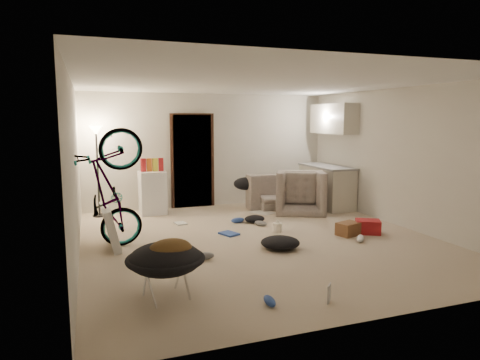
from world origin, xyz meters
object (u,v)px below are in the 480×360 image
object	(u,v)px
mini_fridge	(153,192)
drink_case_b	(368,227)
sofa	(285,193)
floor_lamp	(97,152)
armchair	(299,196)
bicycle	(110,218)
kitchen_counter	(326,187)
saucer_chair	(166,266)
juicer	(277,227)
tv_box	(110,226)
drink_case_a	(349,229)

from	to	relation	value
mini_fridge	drink_case_b	distance (m)	4.31
mini_fridge	sofa	bearing A→B (deg)	-3.49
floor_lamp	armchair	distance (m)	4.24
floor_lamp	bicycle	world-z (taller)	floor_lamp
armchair	kitchen_counter	bearing A→B (deg)	-140.54
floor_lamp	saucer_chair	size ratio (longest dim) A/B	2.11
mini_fridge	juicer	world-z (taller)	mini_fridge
floor_lamp	bicycle	bearing A→B (deg)	-87.63
tv_box	juicer	size ratio (longest dim) A/B	4.20
drink_case_b	saucer_chair	bearing A→B (deg)	-128.48
armchair	sofa	bearing A→B (deg)	-65.93
armchair	juicer	distance (m)	1.87
armchair	saucer_chair	world-z (taller)	armchair
floor_lamp	sofa	xyz separation A→B (m)	(4.03, -0.20, -1.03)
armchair	mini_fridge	world-z (taller)	mini_fridge
mini_fridge	saucer_chair	size ratio (longest dim) A/B	1.03
armchair	bicycle	xyz separation A→B (m)	(-3.93, -1.54, 0.16)
kitchen_counter	juicer	size ratio (longest dim) A/B	6.54
sofa	armchair	distance (m)	0.68
mini_fridge	juicer	distance (m)	2.89
mini_fridge	bicycle	bearing A→B (deg)	-113.91
floor_lamp	mini_fridge	xyz separation A→B (m)	(1.05, -0.10, -0.87)
sofa	mini_fridge	size ratio (longest dim) A/B	2.18
drink_case_a	drink_case_b	distance (m)	0.38
bicycle	mini_fridge	world-z (taller)	bicycle
drink_case_b	kitchen_counter	bearing A→B (deg)	105.85
kitchen_counter	drink_case_a	distance (m)	2.47
floor_lamp	sofa	world-z (taller)	floor_lamp
kitchen_counter	drink_case_a	bearing A→B (deg)	-112.09
kitchen_counter	floor_lamp	bearing A→B (deg)	172.34
sofa	drink_case_a	size ratio (longest dim) A/B	5.05
sofa	mini_fridge	distance (m)	2.98
kitchen_counter	drink_case_b	distance (m)	2.36
armchair	drink_case_b	distance (m)	2.08
mini_fridge	drink_case_b	bearing A→B (deg)	-42.72
kitchen_counter	tv_box	bearing A→B (deg)	-161.27
sofa	drink_case_b	world-z (taller)	sofa
floor_lamp	drink_case_b	distance (m)	5.33
floor_lamp	drink_case_a	bearing A→B (deg)	-36.70
drink_case_a	drink_case_b	bearing A→B (deg)	-19.16
sofa	juicer	size ratio (longest dim) A/B	8.38
sofa	saucer_chair	size ratio (longest dim) A/B	2.25
armchair	drink_case_b	world-z (taller)	armchair
kitchen_counter	drink_case_a	world-z (taller)	kitchen_counter
kitchen_counter	mini_fridge	distance (m)	3.82
mini_fridge	juicer	xyz separation A→B (m)	(1.82, -2.22, -0.35)
sofa	armchair	xyz separation A→B (m)	(0.01, -0.68, 0.05)
bicycle	sofa	bearing A→B (deg)	-65.55
drink_case_b	armchair	bearing A→B (deg)	126.31
kitchen_counter	drink_case_a	size ratio (longest dim) A/B	3.94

